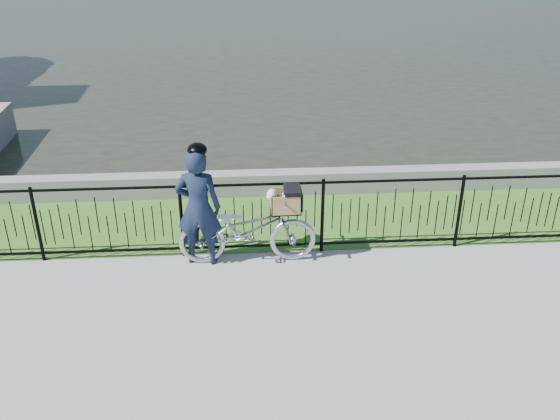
{
  "coord_description": "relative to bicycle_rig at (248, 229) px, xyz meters",
  "views": [
    {
      "loc": [
        -0.13,
        -6.23,
        4.72
      ],
      "look_at": [
        0.35,
        1.0,
        1.0
      ],
      "focal_mm": 40.0,
      "sensor_mm": 36.0,
      "label": 1
    }
  ],
  "objects": [
    {
      "name": "ground",
      "position": [
        0.07,
        -1.4,
        -0.52
      ],
      "size": [
        120.0,
        120.0,
        0.0
      ],
      "primitive_type": "plane",
      "color": "gray",
      "rests_on": "ground"
    },
    {
      "name": "grass_strip",
      "position": [
        0.07,
        1.2,
        -0.51
      ],
      "size": [
        60.0,
        2.0,
        0.01
      ],
      "primitive_type": "cube",
      "color": "#3B6820",
      "rests_on": "ground"
    },
    {
      "name": "cyclist",
      "position": [
        -0.67,
        0.02,
        0.36
      ],
      "size": [
        0.67,
        0.49,
        1.78
      ],
      "color": "#121C33",
      "rests_on": "ground"
    },
    {
      "name": "fence",
      "position": [
        0.07,
        0.2,
        0.06
      ],
      "size": [
        14.0,
        0.06,
        1.15
      ],
      "primitive_type": null,
      "color": "black",
      "rests_on": "ground"
    },
    {
      "name": "bicycle_rig",
      "position": [
        0.0,
        0.0,
        0.0
      ],
      "size": [
        1.93,
        0.67,
        1.15
      ],
      "color": "#ADB2BA",
      "rests_on": "ground"
    },
    {
      "name": "quay_wall",
      "position": [
        0.07,
        2.2,
        -0.32
      ],
      "size": [
        60.0,
        0.3,
        0.4
      ],
      "primitive_type": "cube",
      "color": "slate",
      "rests_on": "ground"
    }
  ]
}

